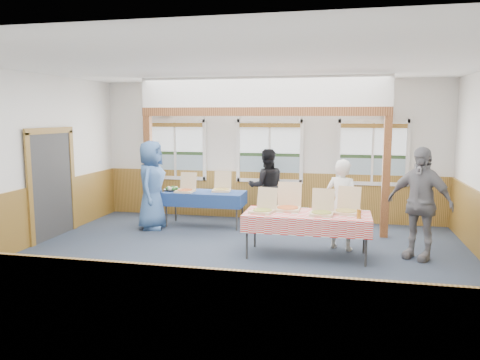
{
  "coord_description": "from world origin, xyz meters",
  "views": [
    {
      "loc": [
        1.64,
        -7.23,
        2.41
      ],
      "look_at": [
        -0.16,
        1.0,
        1.25
      ],
      "focal_mm": 35.0,
      "sensor_mm": 36.0,
      "label": 1
    }
  ],
  "objects_px": {
    "woman_black": "(266,187)",
    "person_grey": "(420,203)",
    "table_left": "(205,194)",
    "table_right": "(307,216)",
    "woman_white": "(342,205)",
    "man_blue": "(151,185)"
  },
  "relations": [
    {
      "from": "woman_black",
      "to": "person_grey",
      "type": "xyz_separation_m",
      "value": [
        2.92,
        -2.01,
        0.11
      ]
    },
    {
      "from": "table_left",
      "to": "person_grey",
      "type": "distance_m",
      "value": 4.49
    },
    {
      "from": "table_right",
      "to": "woman_white",
      "type": "distance_m",
      "value": 0.82
    },
    {
      "from": "table_left",
      "to": "table_right",
      "type": "relative_size",
      "value": 0.82
    },
    {
      "from": "table_right",
      "to": "woman_black",
      "type": "bearing_deg",
      "value": 136.46
    },
    {
      "from": "table_left",
      "to": "woman_white",
      "type": "height_order",
      "value": "woman_white"
    },
    {
      "from": "woman_white",
      "to": "woman_black",
      "type": "height_order",
      "value": "woman_black"
    },
    {
      "from": "table_left",
      "to": "woman_black",
      "type": "xyz_separation_m",
      "value": [
        1.29,
        0.48,
        0.14
      ]
    },
    {
      "from": "woman_white",
      "to": "man_blue",
      "type": "relative_size",
      "value": 0.87
    },
    {
      "from": "man_blue",
      "to": "table_left",
      "type": "bearing_deg",
      "value": -68.51
    },
    {
      "from": "table_left",
      "to": "woman_black",
      "type": "height_order",
      "value": "woman_black"
    },
    {
      "from": "table_right",
      "to": "person_grey",
      "type": "relative_size",
      "value": 1.22
    },
    {
      "from": "table_left",
      "to": "man_blue",
      "type": "bearing_deg",
      "value": -170.0
    },
    {
      "from": "table_left",
      "to": "man_blue",
      "type": "xyz_separation_m",
      "value": [
        -1.03,
        -0.5,
        0.25
      ]
    },
    {
      "from": "woman_black",
      "to": "person_grey",
      "type": "distance_m",
      "value": 3.55
    },
    {
      "from": "woman_white",
      "to": "table_left",
      "type": "bearing_deg",
      "value": -2.16
    },
    {
      "from": "table_right",
      "to": "woman_black",
      "type": "relative_size",
      "value": 1.38
    },
    {
      "from": "table_right",
      "to": "woman_white",
      "type": "xyz_separation_m",
      "value": [
        0.58,
        0.57,
        0.12
      ]
    },
    {
      "from": "woman_white",
      "to": "person_grey",
      "type": "distance_m",
      "value": 1.31
    },
    {
      "from": "table_left",
      "to": "man_blue",
      "type": "height_order",
      "value": "man_blue"
    },
    {
      "from": "table_left",
      "to": "woman_white",
      "type": "bearing_deg",
      "value": -38.54
    },
    {
      "from": "woman_black",
      "to": "person_grey",
      "type": "height_order",
      "value": "person_grey"
    }
  ]
}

